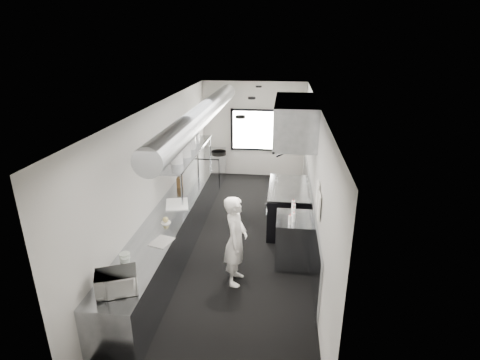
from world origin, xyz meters
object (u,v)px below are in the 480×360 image
(deli_tub_a, at_px, (125,257))
(squeeze_bottle_d, at_px, (294,209))
(pass_shelf, at_px, (189,153))
(cutting_board, at_px, (177,204))
(squeeze_bottle_e, at_px, (293,205))
(bottle_station, at_px, (293,240))
(plate_stack_c, at_px, (190,141))
(small_plate, at_px, (166,223))
(exhaust_hood, at_px, (295,120))
(plate_stack_d, at_px, (195,136))
(squeeze_bottle_a, at_px, (290,220))
(deli_tub_b, at_px, (126,260))
(range, at_px, (287,207))
(prep_counter, at_px, (175,228))
(far_work_table, at_px, (211,167))
(knife_block, at_px, (180,182))
(plate_stack_a, at_px, (177,156))
(squeeze_bottle_b, at_px, (294,217))
(squeeze_bottle_c, at_px, (293,213))
(microwave, at_px, (116,282))
(plate_stack_b, at_px, (185,149))
(line_cook, at_px, (236,241))

(deli_tub_a, bearing_deg, squeeze_bottle_d, 37.19)
(pass_shelf, relative_size, squeeze_bottle_d, 16.05)
(deli_tub_a, xyz_separation_m, squeeze_bottle_d, (2.47, 1.87, 0.04))
(cutting_board, distance_m, squeeze_bottle_e, 2.24)
(bottle_station, relative_size, plate_stack_c, 2.48)
(bottle_station, relative_size, squeeze_bottle_d, 4.81)
(small_plate, height_order, cutting_board, cutting_board)
(exhaust_hood, bearing_deg, plate_stack_d, 156.31)
(deli_tub_a, xyz_separation_m, plate_stack_c, (0.12, 3.60, 0.80))
(small_plate, distance_m, squeeze_bottle_d, 2.33)
(pass_shelf, xyz_separation_m, squeeze_bottle_a, (2.25, -1.95, -0.55))
(pass_shelf, relative_size, deli_tub_b, 23.60)
(range, distance_m, cutting_board, 2.45)
(prep_counter, bearing_deg, plate_stack_c, 91.94)
(far_work_table, xyz_separation_m, cutting_board, (0.03, -3.57, 0.46))
(knife_block, relative_size, plate_stack_a, 0.76)
(squeeze_bottle_a, relative_size, squeeze_bottle_d, 0.90)
(pass_shelf, distance_m, plate_stack_d, 0.75)
(small_plate, distance_m, squeeze_bottle_b, 2.25)
(exhaust_hood, relative_size, squeeze_bottle_e, 11.80)
(plate_stack_c, height_order, plate_stack_d, plate_stack_c)
(knife_block, xyz_separation_m, plate_stack_d, (0.09, 1.16, 0.74))
(deli_tub_b, bearing_deg, squeeze_bottle_c, 35.89)
(knife_block, bearing_deg, squeeze_bottle_c, -27.47)
(pass_shelf, height_order, squeeze_bottle_e, pass_shelf)
(microwave, distance_m, cutting_board, 2.71)
(squeeze_bottle_b, bearing_deg, far_work_table, 119.34)
(exhaust_hood, distance_m, microwave, 4.59)
(plate_stack_b, relative_size, squeeze_bottle_b, 1.91)
(pass_shelf, bearing_deg, deli_tub_a, -92.39)
(squeeze_bottle_e, bearing_deg, squeeze_bottle_b, -89.74)
(pass_shelf, bearing_deg, microwave, -89.26)
(exhaust_hood, bearing_deg, plate_stack_b, -177.76)
(cutting_board, height_order, plate_stack_a, plate_stack_a)
(far_work_table, bearing_deg, squeeze_bottle_c, -59.69)
(microwave, bearing_deg, plate_stack_c, 67.28)
(prep_counter, bearing_deg, microwave, -89.73)
(plate_stack_a, xyz_separation_m, squeeze_bottle_c, (2.34, -0.84, -0.72))
(plate_stack_b, bearing_deg, prep_counter, -88.86)
(plate_stack_a, bearing_deg, microwave, -88.50)
(range, height_order, far_work_table, range)
(exhaust_hood, relative_size, cutting_board, 3.94)
(prep_counter, relative_size, squeeze_bottle_e, 32.18)
(prep_counter, relative_size, squeeze_bottle_c, 30.82)
(far_work_table, height_order, cutting_board, cutting_board)
(deli_tub_a, height_order, cutting_board, deli_tub_a)
(squeeze_bottle_a, bearing_deg, line_cook, -151.50)
(bottle_station, bearing_deg, range, 94.57)
(pass_shelf, height_order, range, pass_shelf)
(microwave, height_order, plate_stack_a, plate_stack_a)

